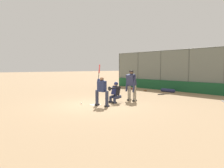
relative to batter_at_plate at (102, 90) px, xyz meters
name	(u,v)px	position (x,y,z in m)	size (l,w,h in m)	color
ground_plane	(95,105)	(0.50, 0.03, -0.81)	(160.00, 160.00, 0.00)	#9E7F5B
home_plate_marker	(95,105)	(0.50, 0.03, -0.80)	(0.43, 0.43, 0.01)	white
backstop_fence	(189,69)	(0.50, -8.91, 0.98)	(16.18, 0.08, 3.40)	#515651
padding_wall	(187,87)	(0.50, -8.81, -0.39)	(15.78, 0.18, 0.84)	#19512D
bleachers_beyond	(202,83)	(0.82, -11.76, -0.22)	(11.27, 3.05, 1.80)	slate
batter_at_plate	(102,90)	(0.00, 0.00, 0.00)	(1.06, 0.59, 2.10)	#2D334C
catcher_behind_plate	(115,92)	(0.37, -1.19, -0.21)	(0.62, 0.75, 1.16)	#2D334C
umpire_home	(131,85)	(0.24, -2.34, 0.15)	(0.72, 0.45, 1.77)	gray
spare_bat_near_backstop	(162,94)	(0.85, -6.06, -0.77)	(0.44, 0.80, 0.07)	black
spare_bat_by_padding	(224,102)	(-3.44, -5.98, -0.77)	(0.60, 0.69, 0.07)	black
spare_bat_third_base_side	(132,89)	(5.03, -7.32, -0.77)	(0.81, 0.07, 0.07)	black
fielding_glove_on_dirt	(145,91)	(3.06, -6.80, -0.75)	(0.30, 0.23, 0.11)	brown
baseball_loose	(81,103)	(1.22, 0.44, -0.77)	(0.07, 0.07, 0.07)	white
equipment_bag_dugout_side	(168,90)	(1.55, -7.73, -0.67)	(1.33, 0.27, 0.27)	navy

